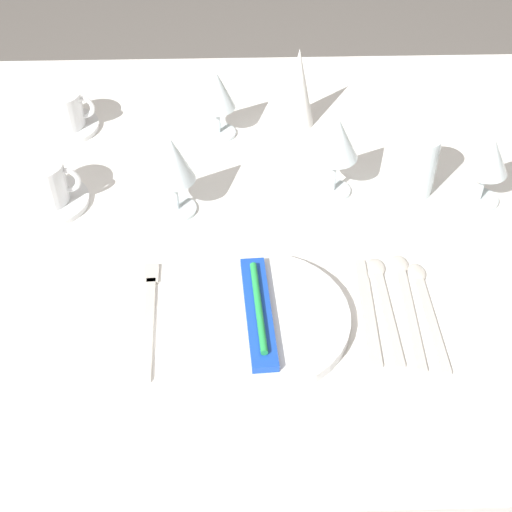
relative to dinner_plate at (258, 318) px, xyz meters
name	(u,v)px	position (x,y,z in m)	size (l,w,h in m)	color
ground_plane	(264,445)	(0.02, 0.26, -0.75)	(6.00, 6.00, 0.00)	slate
dining_table	(267,245)	(0.02, 0.26, -0.09)	(1.80, 1.11, 0.74)	white
dinner_plate	(258,318)	(0.00, 0.00, 0.00)	(0.26, 0.26, 0.02)	white
toothbrush_package	(258,311)	(0.00, 0.00, 0.02)	(0.05, 0.21, 0.02)	blue
fork_outer	(150,313)	(-0.16, 0.02, -0.01)	(0.03, 0.23, 0.00)	beige
dinner_knife	(368,313)	(0.16, 0.01, -0.01)	(0.02, 0.21, 0.00)	beige
spoon_soup	(383,295)	(0.19, 0.05, -0.01)	(0.03, 0.22, 0.01)	beige
spoon_dessert	(406,295)	(0.22, 0.05, -0.01)	(0.03, 0.23, 0.01)	beige
spoon_tea	(425,301)	(0.25, 0.03, -0.01)	(0.03, 0.22, 0.01)	beige
saucer_left	(47,201)	(-0.36, 0.29, 0.00)	(0.14, 0.14, 0.01)	white
coffee_cup_left	(43,182)	(-0.35, 0.29, 0.04)	(0.11, 0.08, 0.07)	white
saucer_right	(64,127)	(-0.37, 0.52, 0.00)	(0.14, 0.14, 0.01)	white
coffee_cup_right	(61,109)	(-0.37, 0.52, 0.04)	(0.11, 0.09, 0.07)	white
wine_glass_centre	(173,162)	(-0.13, 0.26, 0.09)	(0.07, 0.07, 0.15)	silver
wine_glass_left	(217,93)	(-0.06, 0.49, 0.08)	(0.07, 0.07, 0.14)	silver
wine_glass_right	(489,159)	(0.39, 0.27, 0.08)	(0.07, 0.07, 0.13)	silver
wine_glass_far	(337,141)	(0.14, 0.30, 0.10)	(0.08, 0.08, 0.15)	silver
drink_tumbler	(416,164)	(0.28, 0.31, 0.05)	(0.07, 0.07, 0.11)	silver
napkin_folded	(298,87)	(0.09, 0.53, 0.07)	(0.07, 0.07, 0.16)	white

